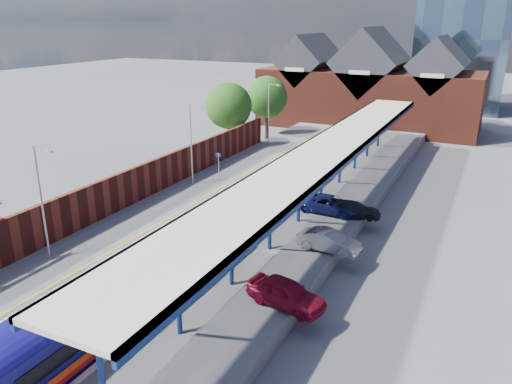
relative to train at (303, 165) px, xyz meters
The scene contains 22 objects.
ground 3.17m from the train, 129.29° to the left, with size 240.00×240.00×0.00m, color #5B5B5E.
ballast_bed 8.57m from the train, 100.35° to the right, with size 6.00×76.00×0.06m, color #473D33.
rails 8.55m from the train, 100.35° to the right, with size 4.51×76.00×0.14m.
left_platform 10.88m from the train, 130.54° to the right, with size 5.00×76.00×1.00m, color #565659.
right_platform 9.47m from the train, 61.13° to the right, with size 6.00×76.00×1.00m, color #565659.
coping_left 9.47m from the train, 119.60° to the right, with size 0.30×76.00×0.05m, color silver.
coping_right 8.41m from the train, 78.54° to the right, with size 0.30×76.00×0.05m, color silver.
yellow_line 9.78m from the train, 122.67° to the right, with size 0.14×76.00×0.01m, color yellow.
train is the anchor object (origin of this frame).
canopy 8.03m from the train, 57.34° to the right, with size 4.50×52.00×4.48m.
lamp_post_b 23.70m from the train, 109.51° to the right, with size 1.48×0.18×7.00m.
lamp_post_c 10.40m from the train, 141.83° to the right, with size 1.48×0.18×7.00m.
lamp_post_d 12.90m from the train, 128.64° to the left, with size 1.48×0.18×7.00m.
platform_sign 7.74m from the train, 147.26° to the right, with size 0.55×0.08×2.50m.
brick_wall 17.50m from the train, 123.24° to the right, with size 0.35×50.00×3.86m.
station_building 30.05m from the train, 92.87° to the left, with size 30.00×12.12×13.78m.
tree_near 14.51m from the train, 146.86° to the left, with size 5.20×5.20×8.10m.
tree_far 19.38m from the train, 124.58° to the left, with size 5.20×5.20×8.10m.
parked_car_red 22.02m from the train, 71.44° to the right, with size 1.69×4.20×1.43m, color maroon.
parked_car_silver 15.52m from the train, 63.24° to the right, with size 1.38×3.96×1.31m, color #98999D.
parked_car_dark 10.21m from the train, 47.92° to the right, with size 1.58×3.89×1.13m, color black.
parked_car_blue 9.07m from the train, 56.25° to the right, with size 2.13×4.62×1.28m, color navy.
Camera 1 is at (16.72, -13.12, 14.73)m, focal length 35.00 mm.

